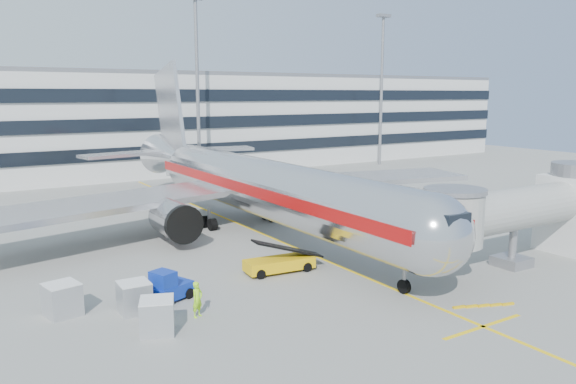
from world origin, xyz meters
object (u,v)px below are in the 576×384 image
baggage_tug (168,287)px  cargo_container_right (62,299)px  belt_loader (279,262)px  cargo_container_front (157,316)px  ramp_worker (197,299)px  cargo_container_left (134,297)px  main_jet (251,184)px

baggage_tug → cargo_container_right: 5.89m
belt_loader → cargo_container_front: bearing=-153.7°
ramp_worker → belt_loader: bearing=1.5°
cargo_container_front → ramp_worker: 2.73m
cargo_container_left → ramp_worker: size_ratio=0.88×
cargo_container_right → cargo_container_front: (3.70, -5.09, -0.01)m
ramp_worker → baggage_tug: bearing=71.6°
ramp_worker → main_jet: bearing=25.7°
cargo_container_right → belt_loader: bearing=0.5°
cargo_container_right → ramp_worker: size_ratio=1.01×
baggage_tug → cargo_container_front: 4.56m
main_jet → ramp_worker: size_ratio=25.13×
main_jet → belt_loader: (-4.35, -11.96, -3.54)m
cargo_container_left → ramp_worker: ramp_worker is taller
main_jet → cargo_container_left: 20.73m
baggage_tug → cargo_container_right: bearing=169.8°
cargo_container_front → ramp_worker: size_ratio=1.09×
cargo_container_right → cargo_container_front: size_ratio=0.92×
cargo_container_front → baggage_tug: bearing=62.6°
cargo_container_front → ramp_worker: (2.60, 0.84, 0.10)m
main_jet → cargo_container_right: (-18.62, -12.09, -3.31)m
belt_loader → cargo_container_front: size_ratio=2.35×
ramp_worker → cargo_container_front: bearing=170.7°
ramp_worker → cargo_container_left: bearing=110.3°
baggage_tug → cargo_container_right: size_ratio=1.44×
main_jet → cargo_container_left: size_ratio=28.60×
baggage_tug → cargo_container_right: baggage_tug is taller
main_jet → baggage_tug: main_jet is taller
belt_loader → cargo_container_front: (-10.58, -5.22, 0.22)m
main_jet → cargo_container_front: bearing=-131.0°
baggage_tug → cargo_container_front: (-2.10, -4.05, 0.07)m
baggage_tug → ramp_worker: size_ratio=1.44×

